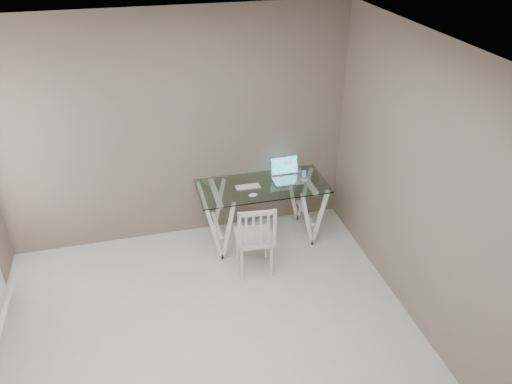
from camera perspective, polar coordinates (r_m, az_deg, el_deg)
room at (r=3.56m, az=-6.61°, el=-1.86°), size 4.50×4.52×2.71m
desk at (r=5.95m, az=0.68°, el=-2.25°), size 1.50×0.70×0.75m
chair at (r=5.35m, az=-0.07°, el=-5.12°), size 0.44×0.44×0.89m
laptop at (r=5.89m, az=3.48°, el=2.08°), size 0.35×0.31×0.24m
keyboard at (r=5.73m, az=-0.95°, el=0.61°), size 0.29×0.13×0.01m
mouse at (r=5.54m, az=-0.34°, el=-0.35°), size 0.10×0.06×0.03m
phone_dock at (r=5.88m, az=5.50°, el=1.70°), size 0.07×0.07×0.14m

